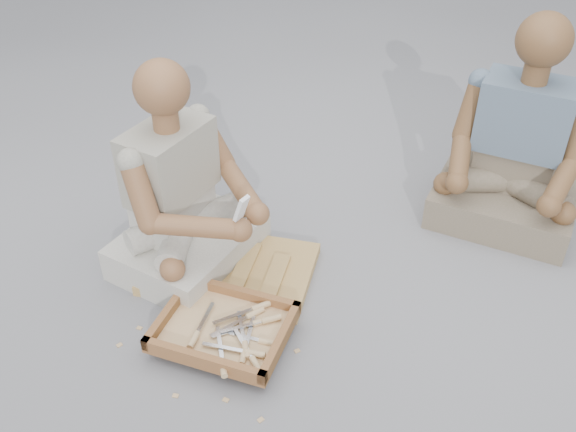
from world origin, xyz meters
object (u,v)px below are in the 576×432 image
Objects in this scene: craftsman at (183,201)px; carved_panel at (230,269)px; tool_tray at (224,328)px; companion at (515,158)px.

carved_panel is at bearing 95.00° from craftsman.
companion is at bearing 65.08° from tool_tray.
carved_panel is at bearing 44.25° from companion.
carved_panel is 0.75× the size of craftsman.
tool_tray reaches higher than carved_panel.
companion reaches higher than carved_panel.
tool_tray is 0.53m from craftsman.
companion reaches higher than craftsman.
companion is at bearing 50.72° from carved_panel.
carved_panel is 0.36m from tool_tray.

